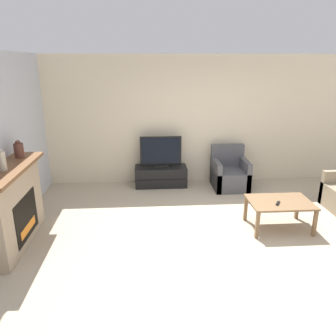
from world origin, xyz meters
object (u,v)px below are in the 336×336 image
at_px(tv, 161,153).
at_px(remote, 278,203).
at_px(mantel_vase_centre_left, 2,160).
at_px(coffee_table, 280,204).
at_px(fireplace, 12,206).
at_px(armchair, 229,174).
at_px(mantel_vase_right, 19,150).
at_px(tv_stand, 161,176).

xyz_separation_m(tv, remote, (1.70, -2.13, -0.26)).
distance_m(mantel_vase_centre_left, coffee_table, 4.08).
bearing_deg(tv, mantel_vase_centre_left, -132.75).
xyz_separation_m(fireplace, remote, (3.91, 0.12, -0.12)).
height_order(fireplace, coffee_table, fireplace).
relative_size(armchair, remote, 5.84).
xyz_separation_m(fireplace, mantel_vase_right, (0.02, 0.49, 0.70)).
height_order(tv, coffee_table, tv).
xyz_separation_m(armchair, coffee_table, (0.34, -1.83, 0.12)).
height_order(tv_stand, tv, tv).
bearing_deg(fireplace, mantel_vase_right, 88.00).
relative_size(fireplace, mantel_vase_centre_left, 5.58).
relative_size(tv, remote, 5.81).
bearing_deg(mantel_vase_centre_left, remote, 3.61).
height_order(coffee_table, remote, remote).
bearing_deg(coffee_table, armchair, 100.44).
bearing_deg(tv_stand, armchair, -7.80).
distance_m(mantel_vase_centre_left, remote, 3.99).
bearing_deg(mantel_vase_right, fireplace, -92.00).
distance_m(fireplace, mantel_vase_right, 0.85).
bearing_deg(coffee_table, tv_stand, 131.15).
bearing_deg(tv, remote, -51.39).
relative_size(tv_stand, armchair, 1.25).
bearing_deg(mantel_vase_right, remote, -5.30).
height_order(mantel_vase_centre_left, mantel_vase_right, mantel_vase_centre_left).
xyz_separation_m(mantel_vase_centre_left, remote, (3.89, 0.25, -0.84)).
xyz_separation_m(mantel_vase_centre_left, tv, (2.19, 2.37, -0.58)).
relative_size(tv_stand, remote, 7.32).
height_order(fireplace, mantel_vase_right, mantel_vase_right).
bearing_deg(tv, fireplace, -134.47).
bearing_deg(coffee_table, mantel_vase_centre_left, -175.05).
bearing_deg(fireplace, coffee_table, 3.19).
bearing_deg(mantel_vase_centre_left, coffee_table, 4.95).
height_order(tv, armchair, tv).
xyz_separation_m(mantel_vase_centre_left, coffee_table, (3.97, 0.34, -0.90)).
xyz_separation_m(tv_stand, armchair, (1.44, -0.20, 0.07)).
distance_m(armchair, remote, 1.96).
relative_size(fireplace, mantel_vase_right, 6.07).
relative_size(fireplace, tv, 1.87).
bearing_deg(fireplace, tv, 45.53).
bearing_deg(armchair, remote, -82.29).
bearing_deg(fireplace, remote, 1.82).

